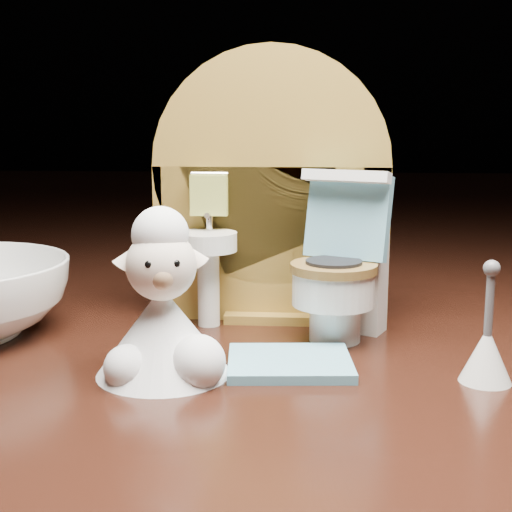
# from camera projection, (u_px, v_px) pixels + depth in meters

# --- Properties ---
(backdrop_panel) EXTENTS (0.13, 0.05, 0.15)m
(backdrop_panel) POSITION_uv_depth(u_px,v_px,m) (270.00, 202.00, 0.39)
(backdrop_panel) COLOR olive
(backdrop_panel) RESTS_ON ground
(toy_toilet) EXTENTS (0.05, 0.06, 0.09)m
(toy_toilet) POSITION_uv_depth(u_px,v_px,m) (342.00, 277.00, 0.37)
(toy_toilet) COLOR white
(toy_toilet) RESTS_ON ground
(bath_mat) EXTENTS (0.06, 0.05, 0.00)m
(bath_mat) POSITION_uv_depth(u_px,v_px,m) (290.00, 363.00, 0.32)
(bath_mat) COLOR #66A9C0
(bath_mat) RESTS_ON ground
(toilet_brush) EXTENTS (0.02, 0.02, 0.05)m
(toilet_brush) POSITION_uv_depth(u_px,v_px,m) (487.00, 350.00, 0.30)
(toilet_brush) COLOR white
(toilet_brush) RESTS_ON ground
(plush_lamb) EXTENTS (0.06, 0.06, 0.08)m
(plush_lamb) POSITION_uv_depth(u_px,v_px,m) (163.00, 317.00, 0.31)
(plush_lamb) COLOR white
(plush_lamb) RESTS_ON ground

